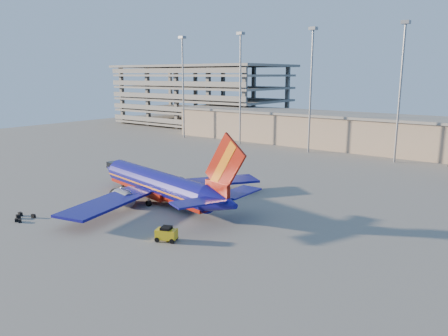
% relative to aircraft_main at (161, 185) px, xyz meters
% --- Properties ---
extents(ground, '(220.00, 220.00, 0.00)m').
position_rel_aircraft_main_xyz_m(ground, '(3.18, 4.64, -2.47)').
color(ground, slate).
rests_on(ground, ground).
extents(terminal_building, '(122.00, 16.00, 8.50)m').
position_rel_aircraft_main_xyz_m(terminal_building, '(13.18, 62.64, 1.84)').
color(terminal_building, '#88715E').
rests_on(terminal_building, ground).
extents(parking_garage, '(62.00, 32.00, 21.40)m').
position_rel_aircraft_main_xyz_m(parking_garage, '(-58.82, 78.69, 9.26)').
color(parking_garage, slate).
rests_on(parking_garage, ground).
extents(light_mast_row, '(101.60, 1.60, 28.65)m').
position_rel_aircraft_main_xyz_m(light_mast_row, '(8.18, 50.64, 15.08)').
color(light_mast_row, gray).
rests_on(light_mast_row, ground).
extents(aircraft_main, '(33.87, 32.26, 11.58)m').
position_rel_aircraft_main_xyz_m(aircraft_main, '(0.00, 0.00, 0.00)').
color(aircraft_main, navy).
rests_on(aircraft_main, ground).
extents(baggage_tug, '(2.68, 2.19, 1.67)m').
position_rel_aircraft_main_xyz_m(baggage_tug, '(11.47, -10.55, -1.60)').
color(baggage_tug, gold).
rests_on(baggage_tug, ground).
extents(luggage_pile, '(3.11, 2.58, 0.51)m').
position_rel_aircraft_main_xyz_m(luggage_pile, '(-8.83, -16.44, -2.24)').
color(luggage_pile, black).
rests_on(luggage_pile, ground).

